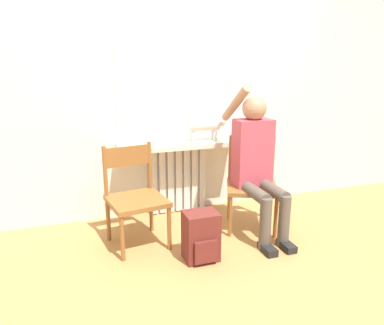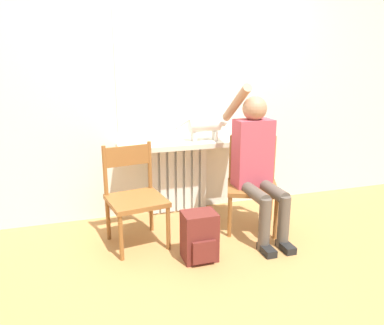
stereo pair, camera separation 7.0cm
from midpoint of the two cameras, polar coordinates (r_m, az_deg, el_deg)
name	(u,v)px [view 1 (the left image)]	position (r m, az deg, el deg)	size (l,w,h in m)	color
ground_plane	(220,264)	(3.05, 3.57, -15.23)	(12.00, 12.00, 0.00)	#B27F47
wall_with_window	(174,81)	(3.80, -3.24, 12.32)	(7.00, 0.06, 2.70)	silver
radiator	(178,178)	(3.90, -2.72, -2.43)	(0.61, 0.08, 0.72)	silver
windowsill	(180,145)	(3.70, -2.32, 2.74)	(1.23, 0.32, 0.05)	beige
window_glass	(175,74)	(3.76, -3.11, 13.35)	(1.18, 0.01, 1.30)	white
chair_left	(135,196)	(3.23, -9.28, -5.01)	(0.52, 0.52, 0.86)	brown
chair_right	(252,183)	(3.56, 8.55, -3.04)	(0.60, 0.60, 0.86)	brown
person	(257,160)	(3.39, 9.28, 0.41)	(0.36, 0.99, 1.36)	brown
cat	(206,125)	(3.73, 1.56, 5.76)	(0.56, 0.14, 0.27)	silver
backpack	(201,237)	(3.03, 0.72, -11.23)	(0.27, 0.24, 0.40)	maroon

